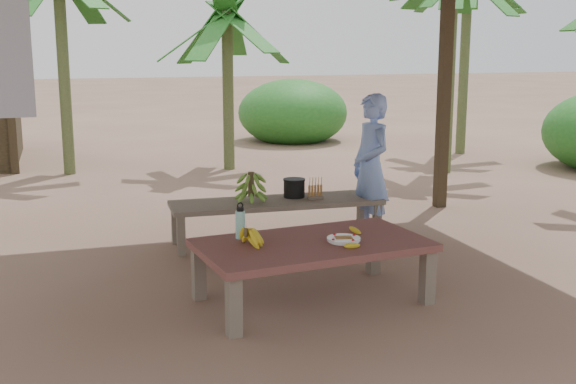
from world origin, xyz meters
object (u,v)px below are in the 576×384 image
object	(u,v)px
bench	(277,205)
plate	(344,239)
woman	(371,167)
ripe_banana_bunch	(246,236)
water_flask	(240,223)
cooking_pot	(294,188)
work_table	(312,249)

from	to	relation	value
bench	plate	world-z (taller)	plate
bench	woman	xyz separation A→B (m)	(1.00, -0.13, 0.38)
ripe_banana_bunch	plate	size ratio (longest dim) A/B	0.95
bench	ripe_banana_bunch	bearing A→B (deg)	-111.65
water_flask	woman	bearing A→B (deg)	38.19
bench	plate	bearing A→B (deg)	-87.94
bench	ripe_banana_bunch	world-z (taller)	ripe_banana_bunch
cooking_pot	water_flask	bearing A→B (deg)	-121.41
cooking_pot	woman	size ratio (longest dim) A/B	0.15
water_flask	ripe_banana_bunch	bearing A→B (deg)	-93.26
plate	water_flask	distance (m)	0.84
ripe_banana_bunch	water_flask	bearing A→B (deg)	86.74
work_table	cooking_pot	distance (m)	1.94
ripe_banana_bunch	woman	size ratio (longest dim) A/B	0.16
woman	bench	bearing A→B (deg)	-102.14
work_table	cooking_pot	bearing A→B (deg)	69.78
bench	water_flask	distance (m)	1.71
ripe_banana_bunch	work_table	bearing A→B (deg)	-3.18
water_flask	cooking_pot	world-z (taller)	water_flask
work_table	plate	bearing A→B (deg)	-25.14
work_table	cooking_pot	size ratio (longest dim) A/B	8.49
bench	cooking_pot	distance (m)	0.28
woman	cooking_pot	bearing A→B (deg)	-110.91
water_flask	woman	xyz separation A→B (m)	(1.76, 1.39, 0.15)
work_table	ripe_banana_bunch	bearing A→B (deg)	170.40
ripe_banana_bunch	plate	distance (m)	0.78
plate	water_flask	size ratio (longest dim) A/B	0.90
work_table	water_flask	bearing A→B (deg)	146.40
cooking_pot	bench	bearing A→B (deg)	-156.66
water_flask	cooking_pot	bearing A→B (deg)	58.59
work_table	bench	xyz separation A→B (m)	(0.24, 1.79, -0.04)
work_table	ripe_banana_bunch	size ratio (longest dim) A/B	7.49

